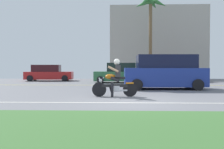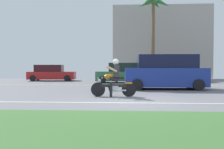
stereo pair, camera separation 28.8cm
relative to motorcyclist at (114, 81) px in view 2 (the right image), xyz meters
The scene contains 11 objects.
ground 1.74m from the motorcyclist, 63.15° to the left, with size 56.00×30.00×0.04m, color slate.
grass_median 5.77m from the motorcyclist, 82.84° to the right, with size 56.00×3.80×0.06m, color #3D6B33.
lane_line_near 2.12m from the motorcyclist, 69.04° to the right, with size 50.40×0.12×0.01m, color silver.
lane_line_far 6.75m from the motorcyclist, 83.89° to the left, with size 50.40×0.12×0.01m, color yellow.
motorcyclist is the anchor object (origin of this frame).
suv_nearby 4.79m from the motorcyclist, 53.15° to the left, with size 4.88×2.27×2.02m.
parked_car_0 13.73m from the motorcyclist, 118.54° to the left, with size 4.48×2.11×1.51m.
parked_car_1 9.61m from the motorcyclist, 89.10° to the left, with size 4.00×1.93×1.65m.
parked_car_2 12.31m from the motorcyclist, 64.27° to the left, with size 4.32×2.04×1.68m.
palm_tree_0 16.27m from the motorcyclist, 76.85° to the left, with size 3.58×3.62×8.75m.
building_far 20.30m from the motorcyclist, 76.19° to the left, with size 11.44×4.00×8.49m, color #A8A399.
Camera 2 is at (-0.21, -8.99, 1.29)m, focal length 38.73 mm.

